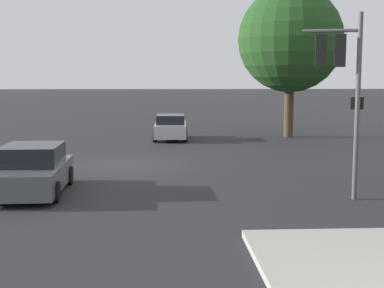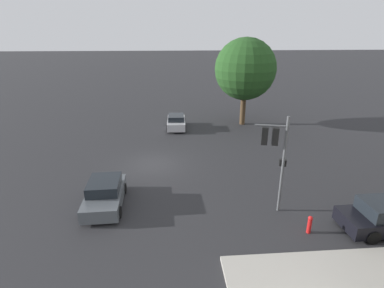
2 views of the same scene
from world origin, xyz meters
name	(u,v)px [view 1 (image 1 of 2)]	position (x,y,z in m)	size (l,w,h in m)	color
ground_plane	(125,164)	(0.00, 0.00, 0.00)	(300.00, 300.00, 0.00)	#28282B
street_tree	(290,40)	(-9.63, 8.91, 5.65)	(6.08, 6.08, 8.71)	#4C3823
traffic_signal	(341,71)	(6.49, 6.56, 3.65)	(0.61, 1.77, 5.26)	#515456
crossing_car_0	(171,128)	(-8.64, 1.95, 0.68)	(3.93, 1.94, 1.41)	#B7B7BC
crossing_car_1	(32,171)	(5.34, -2.39, 0.68)	(4.15, 2.09, 1.45)	#4C5156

